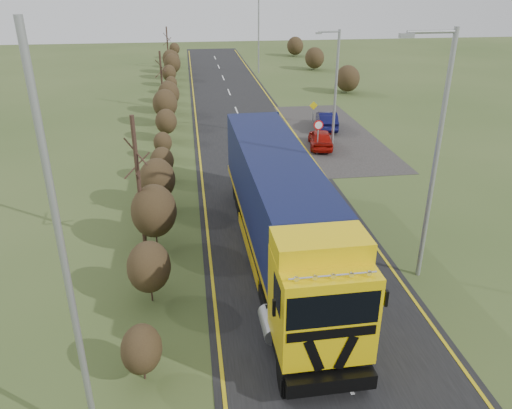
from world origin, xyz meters
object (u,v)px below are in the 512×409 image
at_px(lorry, 280,206).
at_px(car_blue_sedan, 327,120).
at_px(car_red_hatchback, 321,139).
at_px(streetlight_near, 434,151).
at_px(speed_sign, 318,131).

xyz_separation_m(lorry, car_blue_sedan, (7.29, 19.28, -1.89)).
relative_size(car_red_hatchback, car_blue_sedan, 0.93).
bearing_deg(lorry, streetlight_near, -20.62).
bearing_deg(lorry, car_blue_sedan, 68.27).
bearing_deg(car_blue_sedan, car_red_hatchback, 79.22).
bearing_deg(speed_sign, lorry, -110.70).
xyz_separation_m(car_blue_sedan, speed_sign, (-2.29, -6.05, 1.00)).
distance_m(lorry, streetlight_near, 6.22).
xyz_separation_m(lorry, streetlight_near, (5.27, -1.88, 2.72)).
relative_size(car_red_hatchback, speed_sign, 1.61).
height_order(lorry, speed_sign, lorry).
distance_m(car_red_hatchback, car_blue_sedan, 4.90).
xyz_separation_m(streetlight_near, speed_sign, (-0.27, 15.11, -3.60)).
bearing_deg(car_blue_sedan, speed_sign, 78.66).
height_order(lorry, car_red_hatchback, lorry).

